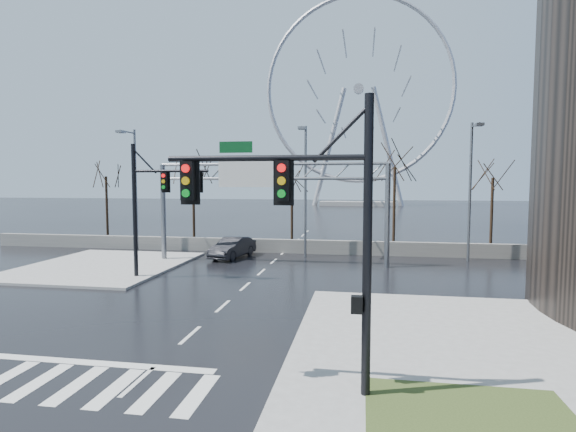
% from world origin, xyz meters
% --- Properties ---
extents(ground, '(260.00, 260.00, 0.00)m').
position_xyz_m(ground, '(0.00, 0.00, 0.00)').
color(ground, black).
rests_on(ground, ground).
extents(sidewalk_right_ext, '(12.00, 10.00, 0.15)m').
position_xyz_m(sidewalk_right_ext, '(10.00, 2.00, 0.07)').
color(sidewalk_right_ext, gray).
rests_on(sidewalk_right_ext, ground).
extents(sidewalk_far, '(10.00, 12.00, 0.15)m').
position_xyz_m(sidewalk_far, '(-11.00, 12.00, 0.07)').
color(sidewalk_far, gray).
rests_on(sidewalk_far, ground).
extents(grass_strip, '(5.00, 4.00, 0.02)m').
position_xyz_m(grass_strip, '(9.00, -5.00, 0.15)').
color(grass_strip, '#33401B').
rests_on(grass_strip, sidewalk_near).
extents(barrier_wall, '(52.00, 0.50, 1.10)m').
position_xyz_m(barrier_wall, '(0.00, 20.00, 0.55)').
color(barrier_wall, slate).
rests_on(barrier_wall, ground).
extents(signal_mast_near, '(5.52, 0.41, 8.00)m').
position_xyz_m(signal_mast_near, '(5.14, -4.04, 4.87)').
color(signal_mast_near, black).
rests_on(signal_mast_near, ground).
extents(signal_mast_far, '(4.72, 0.41, 8.00)m').
position_xyz_m(signal_mast_far, '(-5.87, 8.96, 4.83)').
color(signal_mast_far, black).
rests_on(signal_mast_far, ground).
extents(sign_gantry, '(16.36, 0.40, 7.60)m').
position_xyz_m(sign_gantry, '(-0.38, 14.96, 5.18)').
color(sign_gantry, slate).
rests_on(sign_gantry, ground).
extents(streetlight_left, '(0.50, 2.55, 10.00)m').
position_xyz_m(streetlight_left, '(-12.00, 18.16, 5.89)').
color(streetlight_left, slate).
rests_on(streetlight_left, ground).
extents(streetlight_mid, '(0.50, 2.55, 10.00)m').
position_xyz_m(streetlight_mid, '(2.00, 18.16, 5.89)').
color(streetlight_mid, slate).
rests_on(streetlight_mid, ground).
extents(streetlight_right, '(0.50, 2.55, 10.00)m').
position_xyz_m(streetlight_right, '(14.00, 18.16, 5.89)').
color(streetlight_right, slate).
rests_on(streetlight_right, ground).
extents(tree_far_left, '(3.50, 3.50, 7.00)m').
position_xyz_m(tree_far_left, '(-18.00, 24.00, 5.57)').
color(tree_far_left, black).
rests_on(tree_far_left, ground).
extents(tree_left, '(3.75, 3.75, 7.50)m').
position_xyz_m(tree_left, '(-9.00, 23.50, 5.98)').
color(tree_left, black).
rests_on(tree_left, ground).
extents(tree_center, '(3.25, 3.25, 6.50)m').
position_xyz_m(tree_center, '(0.00, 24.50, 5.17)').
color(tree_center, black).
rests_on(tree_center, ground).
extents(tree_right, '(3.90, 3.90, 7.80)m').
position_xyz_m(tree_right, '(9.00, 23.50, 6.22)').
color(tree_right, black).
rests_on(tree_right, ground).
extents(tree_far_right, '(3.40, 3.40, 6.80)m').
position_xyz_m(tree_far_right, '(17.00, 24.00, 5.41)').
color(tree_far_right, black).
rests_on(tree_far_right, ground).
extents(ferris_wheel, '(45.00, 6.00, 50.91)m').
position_xyz_m(ferris_wheel, '(5.00, 95.00, 26.13)').
color(ferris_wheel, gray).
rests_on(ferris_wheel, ground).
extents(car, '(2.68, 5.01, 1.57)m').
position_xyz_m(car, '(-3.38, 17.00, 0.78)').
color(car, black).
rests_on(car, ground).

